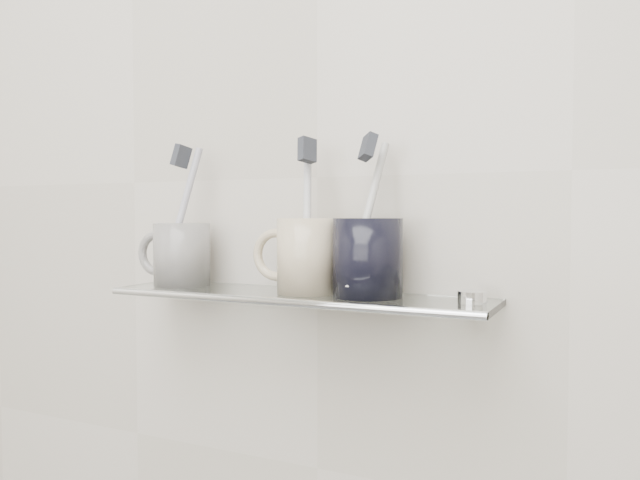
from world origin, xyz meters
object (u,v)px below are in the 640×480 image
Objects in this scene: shelf_glass at (296,296)px; mug_left at (182,254)px; mug_center at (307,256)px; mug_right at (368,258)px.

mug_left reaches higher than shelf_glass.
mug_right is (0.08, 0.00, 0.00)m from mug_center.
mug_left is (-0.18, 0.00, 0.05)m from shelf_glass.
shelf_glass is 5.71× the size of mug_left.
mug_center is 1.00× the size of mug_right.
mug_right is at bearing -18.15° from mug_left.
mug_left is 0.92× the size of mug_center.
mug_center is 0.08m from mug_right.
shelf_glass is 0.05m from mug_center.
shelf_glass is at bearing -177.02° from mug_center.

